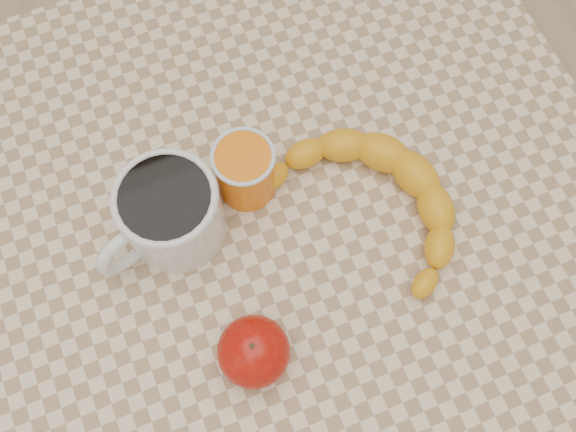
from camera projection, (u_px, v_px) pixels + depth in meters
name	position (u px, v px, depth m)	size (l,w,h in m)	color
ground	(288.00, 337.00, 1.43)	(3.00, 3.00, 0.00)	tan
table	(288.00, 245.00, 0.81)	(0.80, 0.80, 0.75)	beige
coffee_mug	(168.00, 213.00, 0.68)	(0.16, 0.14, 0.09)	silver
orange_juice_glass	(245.00, 171.00, 0.71)	(0.07, 0.07, 0.08)	orange
apple	(254.00, 352.00, 0.65)	(0.09, 0.09, 0.07)	#910704
banana	(375.00, 202.00, 0.72)	(0.27, 0.32, 0.04)	#EDA415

